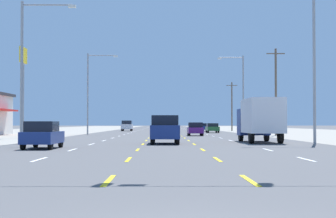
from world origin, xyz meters
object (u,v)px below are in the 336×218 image
hatchback_far_left_nearest (43,135)px  sedan_far_right_far (212,128)px  suv_center_turn_near (165,129)px  box_truck_far_right_mid (260,118)px  streetlight_left_row_1 (91,88)px  sedan_far_right_farther (203,127)px  sedan_center_turn_distant_a (165,127)px  suv_far_left_farthest (127,126)px  streetlight_right_row_0 (308,54)px  hatchback_inner_right_midfar (195,129)px  hatchback_center_turn_distant_b (165,126)px  pole_sign_left_row_1 (23,70)px  streetlight_left_row_0 (27,62)px  streetlight_right_row_1 (241,90)px

hatchback_far_left_nearest → sedan_far_right_far: bearing=73.9°
suv_center_turn_near → box_truck_far_right_mid: bearing=18.2°
streetlight_left_row_1 → sedan_far_right_far: bearing=34.3°
sedan_far_right_farther → sedan_center_turn_distant_a: size_ratio=1.00×
suv_far_left_farthest → sedan_center_turn_distant_a: size_ratio=1.09×
streetlight_right_row_0 → sedan_center_turn_distant_a: bearing=97.7°
sedan_far_right_farther → suv_center_turn_near: bearing=-97.1°
box_truck_far_right_mid → suv_far_left_farthest: box_truck_far_right_mid is taller
suv_center_turn_near → hatchback_inner_right_midfar: bearing=81.3°
hatchback_inner_right_midfar → sedan_far_right_farther: size_ratio=0.87×
suv_center_turn_near → sedan_far_right_far: (7.46, 42.78, -0.27)m
suv_center_turn_near → sedan_center_turn_distant_a: suv_center_turn_near is taller
suv_center_turn_near → suv_far_left_farthest: (-6.91, 62.35, 0.00)m
box_truck_far_right_mid → suv_far_left_farthest: bearing=103.2°
sedan_far_right_farther → hatchback_center_turn_distant_b: size_ratio=1.15×
box_truck_far_right_mid → sedan_center_turn_distant_a: 69.41m
suv_far_left_farthest → hatchback_far_left_nearest: bearing=-90.0°
suv_center_turn_near → hatchback_center_turn_distant_b: 92.85m
box_truck_far_right_mid → pole_sign_left_row_1: 24.18m
suv_center_turn_near → streetlight_left_row_0: 10.63m
streetlight_left_row_0 → streetlight_left_row_1: bearing=90.0°
streetlight_right_row_1 → hatchback_center_turn_distant_b: bearing=98.9°
hatchback_far_left_nearest → streetlight_left_row_0: streetlight_left_row_0 is taller
hatchback_inner_right_midfar → pole_sign_left_row_1: pole_sign_left_row_1 is taller
hatchback_center_turn_distant_b → suv_center_turn_near: bearing=-90.3°
hatchback_inner_right_midfar → streetlight_right_row_0: 25.58m
sedan_far_right_farther → streetlight_left_row_1: size_ratio=0.43×
hatchback_far_left_nearest → box_truck_far_right_mid: bearing=33.5°
sedan_far_right_farther → streetlight_left_row_1: bearing=-122.7°
hatchback_far_left_nearest → suv_center_turn_near: 9.84m
sedan_far_right_farther → sedan_center_turn_distant_a: (-6.79, 14.25, 0.00)m
suv_center_turn_near → sedan_center_turn_distant_a: size_ratio=1.09×
suv_far_left_farthest → streetlight_left_row_1: (-2.63, -31.14, 5.02)m
streetlight_left_row_1 → suv_far_left_farthest: bearing=85.2°
hatchback_far_left_nearest → sedan_far_right_farther: (14.07, 64.14, -0.03)m
hatchback_inner_right_midfar → sedan_far_right_farther: 33.65m
suv_center_turn_near → suv_far_left_farthest: same height
streetlight_left_row_1 → hatchback_center_turn_distant_b: bearing=80.8°
hatchback_center_turn_distant_b → streetlight_left_row_0: size_ratio=0.39×
sedan_far_right_far → hatchback_center_turn_distant_b: (-6.99, 50.07, 0.03)m
sedan_far_right_farther → streetlight_right_row_0: 57.96m
box_truck_far_right_mid → hatchback_center_turn_distant_b: 90.75m
hatchback_far_left_nearest → hatchback_center_turn_distant_b: (7.41, 99.83, 0.00)m
sedan_far_right_far → sedan_far_right_farther: same height
streetlight_left_row_0 → hatchback_inner_right_midfar: bearing=61.4°
suv_center_turn_near → suv_far_left_farthest: size_ratio=1.00×
sedan_far_right_far → streetlight_left_row_1: (-17.00, -11.58, 5.29)m
pole_sign_left_row_1 → streetlight_left_row_1: size_ratio=0.83×
sedan_far_right_farther → streetlight_left_row_0: (-16.67, -57.63, 4.93)m
sedan_far_right_far → streetlight_left_row_1: bearing=-145.7°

